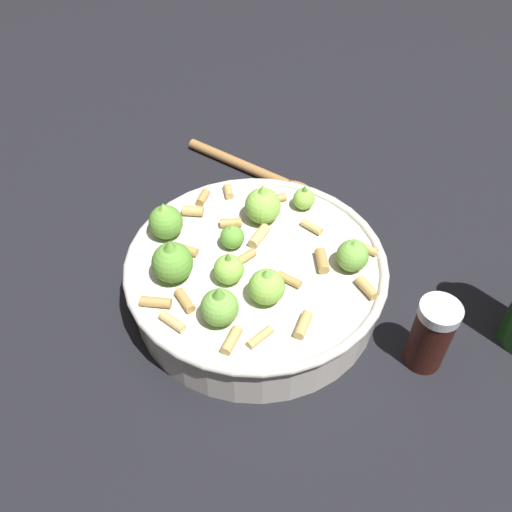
# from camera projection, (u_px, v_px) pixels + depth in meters

# --- Properties ---
(ground_plane) EXTENTS (2.40, 2.40, 0.00)m
(ground_plane) POSITION_uv_depth(u_px,v_px,m) (256.00, 296.00, 0.67)
(ground_plane) COLOR black
(cooking_pan) EXTENTS (0.31, 0.31, 0.12)m
(cooking_pan) POSITION_uv_depth(u_px,v_px,m) (254.00, 274.00, 0.64)
(cooking_pan) COLOR beige
(cooking_pan) RESTS_ON ground
(pepper_shaker) EXTENTS (0.04, 0.04, 0.09)m
(pepper_shaker) POSITION_uv_depth(u_px,v_px,m) (431.00, 335.00, 0.57)
(pepper_shaker) COLOR #33140F
(pepper_shaker) RESTS_ON ground
(wooden_spoon) EXTENTS (0.09, 0.23, 0.02)m
(wooden_spoon) POSITION_uv_depth(u_px,v_px,m) (256.00, 171.00, 0.84)
(wooden_spoon) COLOR #9E703D
(wooden_spoon) RESTS_ON ground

